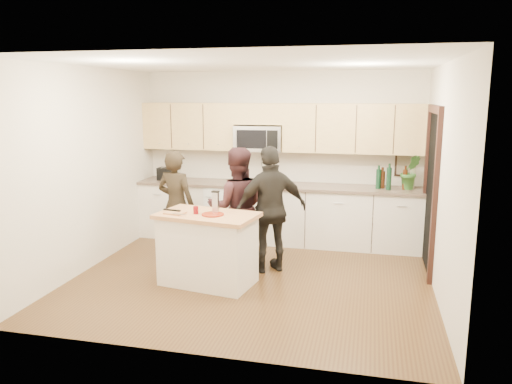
% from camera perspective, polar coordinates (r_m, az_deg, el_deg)
% --- Properties ---
extents(floor, '(4.50, 4.50, 0.00)m').
position_cam_1_polar(floor, '(6.55, -0.48, -9.79)').
color(floor, '#51381B').
rests_on(floor, ground).
extents(room_shell, '(4.52, 4.02, 2.71)m').
position_cam_1_polar(room_shell, '(6.15, -0.51, 5.45)').
color(room_shell, beige).
rests_on(room_shell, ground).
extents(back_cabinetry, '(4.50, 0.66, 0.94)m').
position_cam_1_polar(back_cabinetry, '(7.99, 2.36, -2.40)').
color(back_cabinetry, silver).
rests_on(back_cabinetry, ground).
extents(upper_cabinetry, '(4.50, 0.33, 0.75)m').
position_cam_1_polar(upper_cabinetry, '(7.93, 2.88, 7.51)').
color(upper_cabinetry, tan).
rests_on(upper_cabinetry, ground).
extents(microwave, '(0.76, 0.41, 0.40)m').
position_cam_1_polar(microwave, '(7.97, 0.37, 6.16)').
color(microwave, silver).
rests_on(microwave, ground).
extents(doorway, '(0.06, 1.25, 2.20)m').
position_cam_1_polar(doorway, '(7.00, 19.39, 0.76)').
color(doorway, black).
rests_on(doorway, ground).
extents(framed_picture, '(0.30, 0.03, 0.38)m').
position_cam_1_polar(framed_picture, '(8.02, 16.65, 3.06)').
color(framed_picture, black).
rests_on(framed_picture, ground).
extents(dish_towel, '(0.34, 0.60, 0.48)m').
position_cam_1_polar(dish_towel, '(7.97, -4.60, -0.04)').
color(dish_towel, white).
rests_on(dish_towel, ground).
extents(island, '(1.30, 0.89, 0.90)m').
position_cam_1_polar(island, '(6.27, -5.53, -6.43)').
color(island, silver).
rests_on(island, ground).
extents(red_plate, '(0.27, 0.27, 0.02)m').
position_cam_1_polar(red_plate, '(6.06, -4.97, -2.57)').
color(red_plate, maroon).
rests_on(red_plate, island).
extents(box_grater, '(0.09, 0.07, 0.26)m').
position_cam_1_polar(box_grater, '(6.13, -4.64, -1.05)').
color(box_grater, silver).
rests_on(box_grater, red_plate).
extents(drink_glass, '(0.06, 0.06, 0.10)m').
position_cam_1_polar(drink_glass, '(6.13, -6.90, -2.07)').
color(drink_glass, '#650B0F').
rests_on(drink_glass, island).
extents(cutting_board, '(0.26, 0.23, 0.02)m').
position_cam_1_polar(cutting_board, '(6.19, -9.22, -2.36)').
color(cutting_board, '#C07F50').
rests_on(cutting_board, island).
extents(tongs, '(0.24, 0.07, 0.02)m').
position_cam_1_polar(tongs, '(6.26, -9.59, -2.05)').
color(tongs, black).
rests_on(tongs, cutting_board).
extents(knife, '(0.18, 0.05, 0.01)m').
position_cam_1_polar(knife, '(6.06, -8.78, -2.52)').
color(knife, silver).
rests_on(knife, cutting_board).
extents(toaster, '(0.28, 0.21, 0.21)m').
position_cam_1_polar(toaster, '(8.40, -10.14, 2.07)').
color(toaster, black).
rests_on(toaster, back_cabinetry).
extents(bottle_cluster, '(0.57, 0.29, 0.39)m').
position_cam_1_polar(bottle_cluster, '(7.75, 15.46, 1.68)').
color(bottle_cluster, black).
rests_on(bottle_cluster, back_cabinetry).
extents(orchid, '(0.34, 0.30, 0.53)m').
position_cam_1_polar(orchid, '(7.77, 17.23, 2.23)').
color(orchid, '#38722D').
rests_on(orchid, back_cabinetry).
extents(woman_left, '(0.63, 0.46, 1.57)m').
position_cam_1_polar(woman_left, '(7.22, -9.11, -1.46)').
color(woman_left, black).
rests_on(woman_left, ground).
extents(woman_center, '(0.95, 0.84, 1.65)m').
position_cam_1_polar(woman_center, '(6.78, -2.23, -1.80)').
color(woman_center, black).
rests_on(woman_center, ground).
extents(woman_right, '(1.06, 0.87, 1.68)m').
position_cam_1_polar(woman_right, '(6.59, 1.74, -2.01)').
color(woman_right, black).
rests_on(woman_right, ground).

